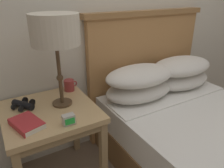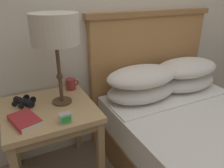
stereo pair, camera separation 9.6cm
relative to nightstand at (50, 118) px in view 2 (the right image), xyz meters
name	(u,v)px [view 2 (the right image)]	position (x,y,z in m)	size (l,w,h in m)	color
nightstand	(50,118)	(0.00, 0.00, 0.00)	(0.58, 0.58, 0.61)	tan
bed	(218,152)	(0.98, -0.58, -0.22)	(1.22, 2.01, 1.16)	brown
table_lamp	(55,31)	(0.10, 0.03, 0.56)	(0.29, 0.29, 0.59)	#4C3823
book_on_nightstand	(24,120)	(-0.16, -0.12, 0.10)	(0.18, 0.23, 0.03)	silver
binoculars_pair	(24,102)	(-0.14, 0.11, 0.10)	(0.16, 0.16, 0.05)	black
coffee_mug	(71,84)	(0.22, 0.21, 0.12)	(0.10, 0.08, 0.08)	#993333
alarm_clock	(65,118)	(0.05, -0.22, 0.11)	(0.07, 0.05, 0.06)	#B7B2A8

